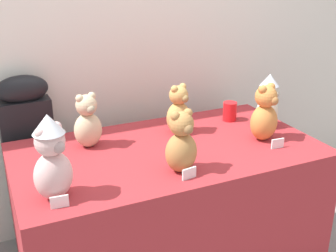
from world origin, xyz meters
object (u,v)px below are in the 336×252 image
teddy_bear_blush (52,158)px  teddy_bear_ginger (265,114)px  teddy_bear_caramel (181,143)px  teddy_bear_honey (179,110)px  instrument_case (31,163)px  teddy_bear_sand (88,122)px  display_table (168,211)px  teddy_bear_cream (268,101)px  party_cup_red (230,111)px

teddy_bear_blush → teddy_bear_ginger: teddy_bear_blush is taller
teddy_bear_caramel → teddy_bear_honey: bearing=56.1°
instrument_case → teddy_bear_sand: bearing=-55.7°
display_table → teddy_bear_caramel: bearing=-100.9°
teddy_bear_ginger → teddy_bear_blush: bearing=171.2°
teddy_bear_cream → display_table: bearing=162.2°
teddy_bear_ginger → instrument_case: bearing=133.8°
teddy_bear_blush → party_cup_red: size_ratio=3.21×
display_table → teddy_bear_ginger: size_ratio=5.05×
instrument_case → teddy_bear_caramel: size_ratio=3.62×
display_table → teddy_bear_blush: bearing=-158.1°
teddy_bear_caramel → teddy_bear_sand: (-0.31, 0.44, -0.00)m
instrument_case → party_cup_red: instrument_case is taller
teddy_bear_caramel → party_cup_red: (0.54, 0.46, -0.08)m
teddy_bear_blush → teddy_bear_sand: (0.25, 0.43, -0.04)m
teddy_bear_cream → teddy_bear_sand: teddy_bear_cream is taller
party_cup_red → teddy_bear_caramel: bearing=-139.8°
teddy_bear_blush → teddy_bear_honey: size_ratio=1.30×
teddy_bear_cream → instrument_case: bearing=136.3°
instrument_case → teddy_bear_ginger: 1.33m
teddy_bear_cream → party_cup_red: size_ratio=2.77×
display_table → teddy_bear_ginger: bearing=-11.6°
teddy_bear_ginger → teddy_bear_honey: 0.45m
party_cup_red → teddy_bear_ginger: bearing=-88.6°
teddy_bear_cream → teddy_bear_sand: 0.99m
teddy_bear_sand → teddy_bear_honey: size_ratio=1.03×
teddy_bear_blush → teddy_bear_caramel: bearing=-28.9°
teddy_bear_caramel → teddy_bear_cream: bearing=13.4°
teddy_bear_cream → teddy_bear_honey: size_ratio=1.12×
display_table → instrument_case: size_ratio=1.45×
teddy_bear_blush → teddy_bear_honey: teddy_bear_blush is taller
display_table → teddy_bear_ginger: 0.72m
party_cup_red → teddy_bear_honey: bearing=-173.0°
teddy_bear_cream → teddy_bear_honey: bearing=144.0°
instrument_case → teddy_bear_honey: size_ratio=3.85×
display_table → teddy_bear_sand: 0.64m
instrument_case → teddy_bear_caramel: instrument_case is taller
teddy_bear_caramel → teddy_bear_cream: teddy_bear_cream is taller
teddy_bear_blush → teddy_bear_sand: 0.50m
display_table → teddy_bear_honey: bearing=50.4°
teddy_bear_blush → party_cup_red: teddy_bear_blush is taller
teddy_bear_blush → teddy_bear_caramel: 0.56m
teddy_bear_honey → party_cup_red: 0.36m
instrument_case → teddy_bear_blush: size_ratio=2.96×
teddy_bear_cream → party_cup_red: teddy_bear_cream is taller
teddy_bear_sand → party_cup_red: (0.85, 0.02, -0.08)m
teddy_bear_ginger → party_cup_red: teddy_bear_ginger is taller
teddy_bear_blush → teddy_bear_caramel: size_ratio=1.22×
teddy_bear_blush → teddy_bear_ginger: size_ratio=1.17×
instrument_case → teddy_bear_cream: bearing=-23.8°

